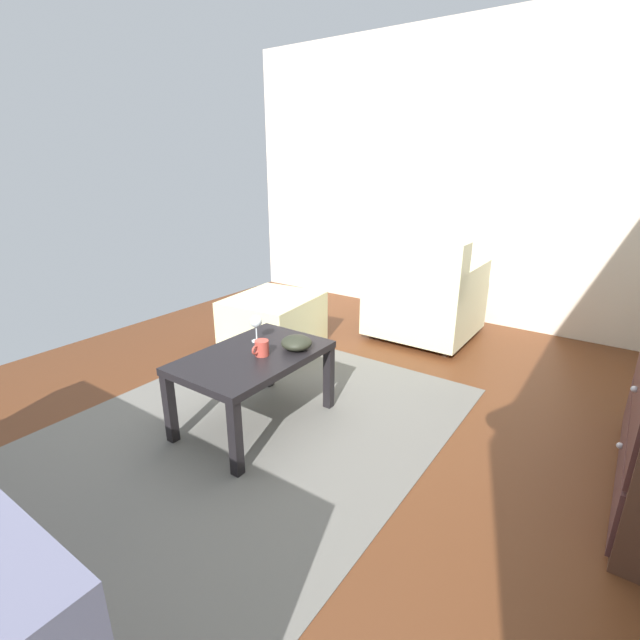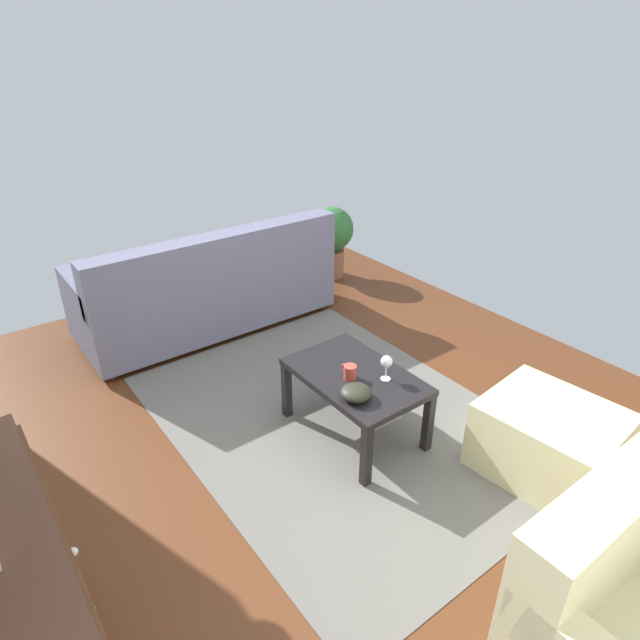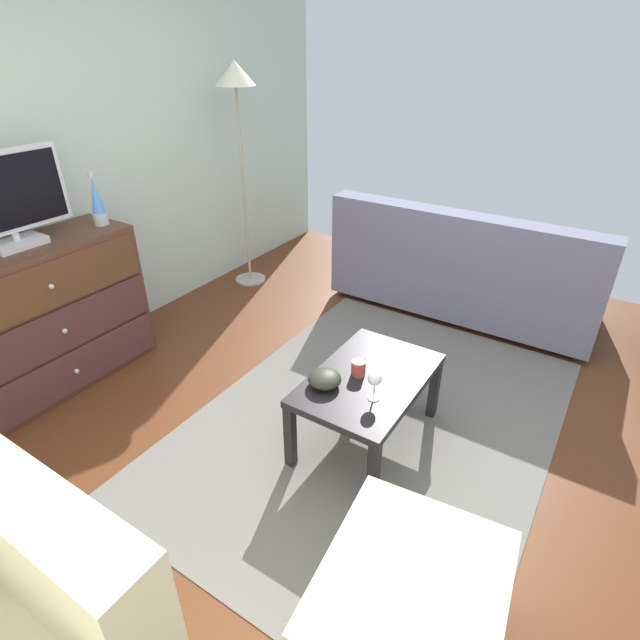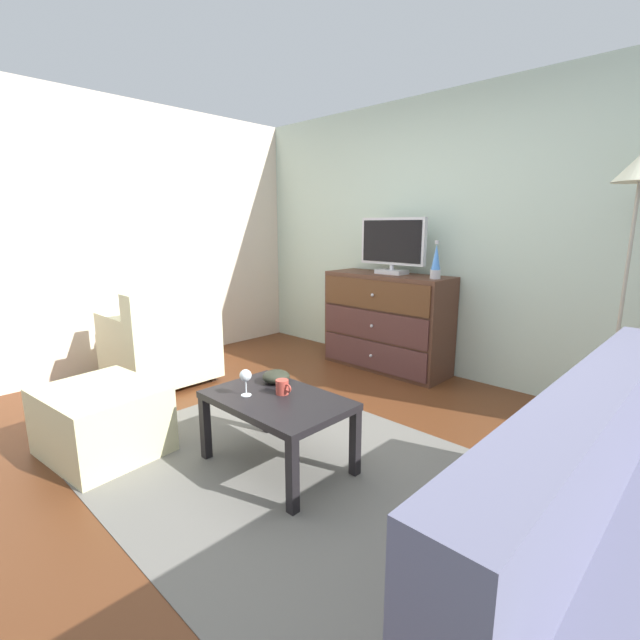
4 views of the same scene
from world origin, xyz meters
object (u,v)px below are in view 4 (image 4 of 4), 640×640
object	(u,v)px
bowl_decorative	(276,376)
dresser	(387,322)
wine_glass	(246,376)
standing_lamp	(638,195)
tv	(392,245)
mug	(283,387)
ottoman	(102,420)
lava_lamp	(436,262)
coffee_table	(277,407)
armchair	(162,344)

from	to	relation	value
bowl_decorative	dresser	bearing A→B (deg)	103.55
wine_glass	dresser	bearing A→B (deg)	102.93
wine_glass	standing_lamp	xyz separation A→B (m)	(1.43, 2.01, 1.03)
standing_lamp	dresser	bearing A→B (deg)	178.55
dresser	tv	size ratio (longest dim) A/B	1.78
mug	bowl_decorative	world-z (taller)	mug
wine_glass	ottoman	size ratio (longest dim) A/B	0.22
ottoman	lava_lamp	bearing A→B (deg)	72.33
bowl_decorative	ottoman	bearing A→B (deg)	-132.03
bowl_decorative	tv	bearing A→B (deg)	102.75
lava_lamp	mug	distance (m)	1.96
ottoman	standing_lamp	distance (m)	3.64
dresser	coffee_table	size ratio (longest dim) A/B	1.49
dresser	wine_glass	size ratio (longest dim) A/B	7.95
dresser	tv	world-z (taller)	tv
dresser	wine_glass	bearing A→B (deg)	-77.07
coffee_table	armchair	size ratio (longest dim) A/B	0.96
bowl_decorative	standing_lamp	world-z (taller)	standing_lamp
armchair	tv	bearing A→B (deg)	55.34
mug	lava_lamp	bearing A→B (deg)	92.62
mug	armchair	bearing A→B (deg)	174.67
coffee_table	armchair	world-z (taller)	armchair
dresser	lava_lamp	size ratio (longest dim) A/B	3.78
tv	ottoman	world-z (taller)	tv
armchair	ottoman	size ratio (longest dim) A/B	1.25
ottoman	mug	bearing A→B (deg)	37.96
wine_glass	standing_lamp	world-z (taller)	standing_lamp
dresser	lava_lamp	distance (m)	0.81
coffee_table	standing_lamp	distance (m)	2.60
mug	armchair	size ratio (longest dim) A/B	0.13
dresser	ottoman	bearing A→B (deg)	-96.38
dresser	ottoman	world-z (taller)	dresser
tv	dresser	bearing A→B (deg)	-131.20
coffee_table	wine_glass	bearing A→B (deg)	-144.78
tv	standing_lamp	distance (m)	1.92
bowl_decorative	armchair	xyz separation A→B (m)	(-1.63, 0.07, -0.11)
dresser	tv	bearing A→B (deg)	48.80
bowl_decorative	standing_lamp	xyz separation A→B (m)	(1.47, 1.75, 1.11)
mug	coffee_table	bearing A→B (deg)	-76.98
wine_glass	bowl_decorative	size ratio (longest dim) A/B	0.91
lava_lamp	tv	bearing A→B (deg)	172.38
wine_glass	standing_lamp	bearing A→B (deg)	54.54
ottoman	standing_lamp	size ratio (longest dim) A/B	0.38
tv	coffee_table	size ratio (longest dim) A/B	0.84
armchair	bowl_decorative	bearing A→B (deg)	-2.35
armchair	standing_lamp	size ratio (longest dim) A/B	0.47
tv	bowl_decorative	world-z (taller)	tv
wine_glass	armchair	world-z (taller)	armchair
wine_glass	ottoman	xyz separation A→B (m)	(-0.76, -0.54, -0.34)
lava_lamp	ottoman	distance (m)	2.82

